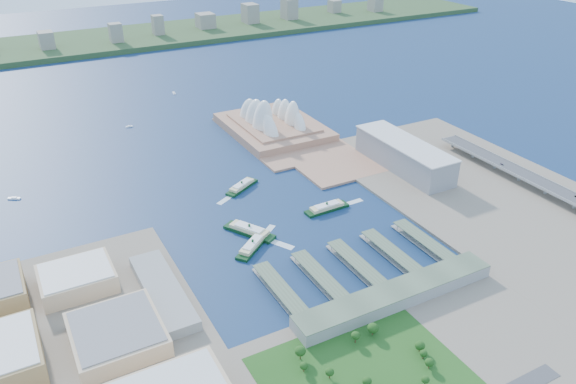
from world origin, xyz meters
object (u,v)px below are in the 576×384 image
ferry_b (242,185)px  car_b (576,197)px  car_c (502,164)px  toaster_building (404,155)px  ferry_c (253,244)px  opera_house (273,112)px  ferry_d (327,206)px  ferry_a (249,229)px

ferry_b → car_b: (318.79, -228.88, 10.74)m
car_c → toaster_building: bearing=143.9°
toaster_building → ferry_c: size_ratio=2.93×
opera_house → ferry_b: size_ratio=3.52×
toaster_building → car_b: toaster_building is taller
ferry_d → car_c: car_c is taller
car_c → ferry_c: bearing=-179.9°
ferry_b → car_c: (310.79, -125.42, 10.72)m
toaster_building → ferry_c: (-254.17, -74.34, -15.49)m
ferry_c → car_c: (355.17, 0.59, 10.56)m
toaster_building → ferry_d: (-145.62, -44.21, -15.37)m
opera_house → car_b: 426.80m
ferry_b → car_c: bearing=37.8°
ferry_b → car_b: car_b is taller
ferry_a → car_c: (346.36, -26.61, 9.91)m
opera_house → ferry_d: opera_house is taller
toaster_building → ferry_d: size_ratio=2.85×
ferry_c → ferry_d: ferry_d is taller
ferry_c → car_b: (363.17, -102.87, 10.57)m
ferry_a → ferry_b: size_ratio=1.17×
car_c → opera_house: bearing=124.9°
opera_house → ferry_a: size_ratio=3.01×
ferry_b → ferry_a: bearing=-50.0°
ferry_a → ferry_c: size_ratio=1.13×
ferry_d → toaster_building: bearing=-75.0°
ferry_c → ferry_a: bearing=-56.0°
car_b → ferry_b: bearing=144.3°
ferry_a → ferry_b: ferry_a is taller
ferry_c → car_b: 377.60m
ferry_a → car_c: size_ratio=12.20×
toaster_building → car_c: 125.15m
toaster_building → car_b: 208.10m
opera_house → ferry_d: 251.90m
ferry_c → ferry_d: 112.65m
opera_house → ferry_a: (-155.36, -247.13, -26.35)m
ferry_a → opera_house: bearing=28.1°
ferry_b → toaster_building: bearing=46.0°
car_c → ferry_a: bearing=175.6°
ferry_c → car_c: 355.33m
ferry_c → car_c: car_c is taller
toaster_building → ferry_d: 152.96m
opera_house → ferry_d: bearing=-102.8°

